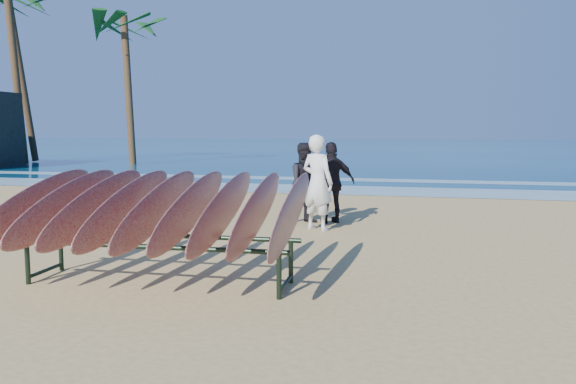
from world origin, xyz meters
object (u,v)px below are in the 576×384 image
at_px(surfboard_rack, 158,209).
at_px(person_dark_b, 332,183).
at_px(palm_mid, 126,29).
at_px(palm_right, 18,5).
at_px(person_white, 317,183).
at_px(person_dark_a, 306,183).

distance_m(surfboard_rack, person_dark_b, 4.86).
xyz_separation_m(palm_mid, palm_right, (-6.49, 0.36, 1.59)).
distance_m(person_dark_b, palm_mid, 20.98).
height_order(person_white, palm_mid, palm_mid).
relative_size(person_white, person_dark_b, 1.09).
height_order(person_white, palm_right, palm_right).
bearing_deg(person_white, surfboard_rack, 98.97).
bearing_deg(person_dark_b, person_dark_a, -10.34).
relative_size(surfboard_rack, palm_right, 0.35).
height_order(person_dark_a, person_dark_b, person_dark_b).
bearing_deg(person_dark_b, palm_right, -66.28).
xyz_separation_m(surfboard_rack, person_dark_a, (0.78, 4.55, -0.10)).
relative_size(person_dark_a, palm_mid, 0.20).
relative_size(surfboard_rack, person_dark_b, 2.11).
bearing_deg(person_white, palm_right, -15.65).
bearing_deg(palm_mid, person_dark_a, -51.42).
bearing_deg(person_dark_a, person_dark_b, -17.29).
relative_size(surfboard_rack, palm_mid, 0.43).
bearing_deg(palm_mid, person_dark_b, -50.13).
xyz_separation_m(person_white, palm_mid, (-12.77, 16.26, 5.91)).
bearing_deg(surfboard_rack, person_dark_a, 77.93).
bearing_deg(palm_right, person_dark_b, -39.16).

